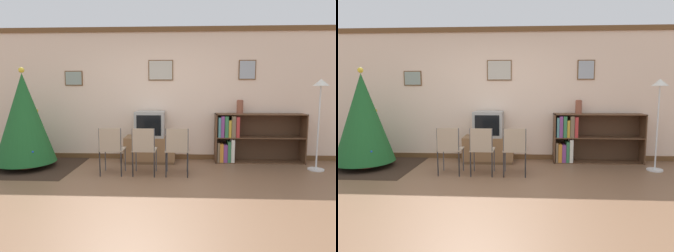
{
  "view_description": "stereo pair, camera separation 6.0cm",
  "coord_description": "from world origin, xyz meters",
  "views": [
    {
      "loc": [
        0.52,
        -3.91,
        1.47
      ],
      "look_at": [
        0.27,
        1.24,
        0.82
      ],
      "focal_mm": 32.0,
      "sensor_mm": 36.0,
      "label": 1
    },
    {
      "loc": [
        0.58,
        -3.91,
        1.47
      ],
      "look_at": [
        0.27,
        1.24,
        0.82
      ],
      "focal_mm": 32.0,
      "sensor_mm": 36.0,
      "label": 2
    }
  ],
  "objects": [
    {
      "name": "ground_plane",
      "position": [
        0.0,
        0.0,
        0.0
      ],
      "size": [
        24.0,
        24.0,
        0.0
      ],
      "primitive_type": "plane",
      "color": "brown"
    },
    {
      "name": "wall_back",
      "position": [
        0.0,
        2.3,
        1.35
      ],
      "size": [
        8.9,
        0.11,
        2.7
      ],
      "color": "beige",
      "rests_on": "ground_plane"
    },
    {
      "name": "area_rug",
      "position": [
        -2.39,
        1.42,
        0.0
      ],
      "size": [
        1.89,
        1.61,
        0.01
      ],
      "color": "#332319",
      "rests_on": "ground_plane"
    },
    {
      "name": "christmas_tree",
      "position": [
        -2.39,
        1.42,
        0.92
      ],
      "size": [
        1.08,
        1.08,
        1.84
      ],
      "color": "maroon",
      "rests_on": "area_rug"
    },
    {
      "name": "tv_console",
      "position": [
        -0.12,
        1.98,
        0.26
      ],
      "size": [
        1.0,
        0.5,
        0.52
      ],
      "color": "brown",
      "rests_on": "ground_plane"
    },
    {
      "name": "television",
      "position": [
        -0.12,
        1.97,
        0.77
      ],
      "size": [
        0.57,
        0.49,
        0.5
      ],
      "color": "#9E9E99",
      "rests_on": "tv_console"
    },
    {
      "name": "folding_chair_left",
      "position": [
        -0.68,
        1.01,
        0.47
      ],
      "size": [
        0.4,
        0.4,
        0.82
      ],
      "color": "tan",
      "rests_on": "ground_plane"
    },
    {
      "name": "folding_chair_center",
      "position": [
        -0.12,
        1.01,
        0.47
      ],
      "size": [
        0.4,
        0.4,
        0.82
      ],
      "color": "tan",
      "rests_on": "ground_plane"
    },
    {
      "name": "folding_chair_right",
      "position": [
        0.43,
        1.01,
        0.47
      ],
      "size": [
        0.4,
        0.4,
        0.82
      ],
      "color": "tan",
      "rests_on": "ground_plane"
    },
    {
      "name": "bookshelf",
      "position": [
        1.73,
        2.06,
        0.49
      ],
      "size": [
        1.75,
        0.36,
        0.98
      ],
      "color": "brown",
      "rests_on": "ground_plane"
    },
    {
      "name": "vase",
      "position": [
        1.66,
        2.07,
        1.11
      ],
      "size": [
        0.13,
        0.13,
        0.27
      ],
      "color": "brown",
      "rests_on": "bookshelf"
    },
    {
      "name": "standing_lamp",
      "position": [
        2.95,
        1.5,
        1.26
      ],
      "size": [
        0.28,
        0.28,
        1.64
      ],
      "color": "silver",
      "rests_on": "ground_plane"
    }
  ]
}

